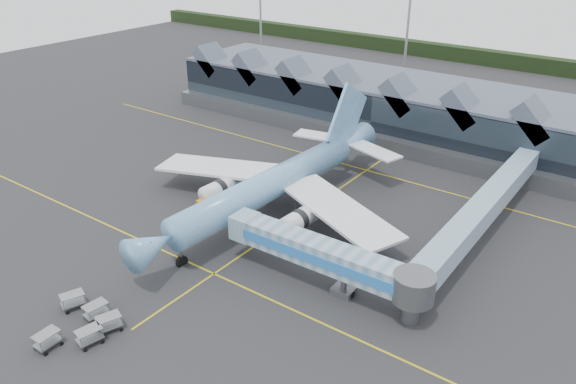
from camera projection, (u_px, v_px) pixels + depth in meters
The scene contains 9 objects.
ground at pixel (258, 244), 70.17m from camera, with size 260.00×260.00×0.00m, color #252628.
taxi_stripes at pixel (303, 213), 77.41m from camera, with size 120.00×60.00×0.01m.
tree_line_far at pixel (517, 61), 148.98m from camera, with size 260.00×4.00×4.00m, color black.
terminal at pixel (395, 106), 104.98m from camera, with size 90.00×22.25×12.52m.
light_masts at pixel (572, 69), 99.05m from camera, with size 132.40×42.56×22.45m.
main_airliner at pixel (276, 182), 76.09m from camera, with size 40.62×46.74×15.01m.
jet_bridge at pixel (336, 261), 59.69m from camera, with size 24.72×4.26×5.67m.
fuel_truck at pixel (226, 200), 77.57m from camera, with size 3.75×8.73×2.91m.
baggage_carts at pixel (83, 321), 55.45m from camera, with size 8.30×7.92×1.65m.
Camera 1 is at (38.38, -46.26, 36.99)m, focal length 35.00 mm.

